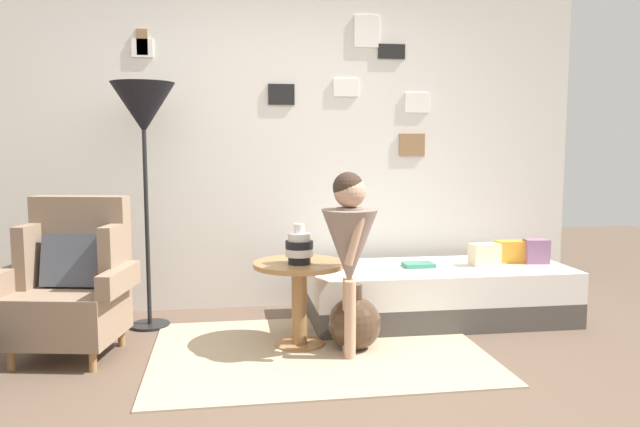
# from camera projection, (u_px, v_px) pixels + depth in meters

# --- Properties ---
(ground_plane) EXTENTS (12.00, 12.00, 0.00)m
(ground_plane) POSITION_uv_depth(u_px,v_px,m) (320.00, 401.00, 3.11)
(ground_plane) COLOR brown
(gallery_wall) EXTENTS (4.80, 0.12, 2.60)m
(gallery_wall) POSITION_uv_depth(u_px,v_px,m) (282.00, 143.00, 4.88)
(gallery_wall) COLOR silver
(gallery_wall) RESTS_ON ground
(rug) EXTENTS (2.05, 1.48, 0.01)m
(rug) POSITION_uv_depth(u_px,v_px,m) (318.00, 351.00, 3.85)
(rug) COLOR tan
(rug) RESTS_ON ground
(armchair) EXTENTS (0.84, 0.69, 0.97)m
(armchair) POSITION_uv_depth(u_px,v_px,m) (72.00, 284.00, 3.78)
(armchair) COLOR #9E7042
(armchair) RESTS_ON ground
(daybed) EXTENTS (1.91, 0.81, 0.40)m
(daybed) POSITION_uv_depth(u_px,v_px,m) (438.00, 293.00, 4.56)
(daybed) COLOR #4C4742
(daybed) RESTS_ON ground
(pillow_head) EXTENTS (0.19, 0.14, 0.18)m
(pillow_head) POSITION_uv_depth(u_px,v_px,m) (536.00, 251.00, 4.65)
(pillow_head) COLOR gray
(pillow_head) RESTS_ON daybed
(pillow_mid) EXTENTS (0.22, 0.13, 0.17)m
(pillow_mid) POSITION_uv_depth(u_px,v_px,m) (510.00, 252.00, 4.69)
(pillow_mid) COLOR orange
(pillow_mid) RESTS_ON daybed
(pillow_back) EXTENTS (0.23, 0.15, 0.16)m
(pillow_back) POSITION_uv_depth(u_px,v_px,m) (485.00, 254.00, 4.57)
(pillow_back) COLOR beige
(pillow_back) RESTS_ON daybed
(side_table) EXTENTS (0.59, 0.59, 0.55)m
(side_table) POSITION_uv_depth(u_px,v_px,m) (299.00, 286.00, 3.94)
(side_table) COLOR #9E7042
(side_table) RESTS_ON ground
(vase_striped) EXTENTS (0.18, 0.18, 0.25)m
(vase_striped) POSITION_uv_depth(u_px,v_px,m) (299.00, 247.00, 3.86)
(vase_striped) COLOR black
(vase_striped) RESTS_ON side_table
(floor_lamp) EXTENTS (0.44, 0.44, 1.72)m
(floor_lamp) POSITION_uv_depth(u_px,v_px,m) (143.00, 115.00, 4.24)
(floor_lamp) COLOR black
(floor_lamp) RESTS_ON ground
(person_child) EXTENTS (0.34, 0.34, 1.13)m
(person_child) POSITION_uv_depth(u_px,v_px,m) (349.00, 240.00, 3.69)
(person_child) COLOR tan
(person_child) RESTS_ON ground
(book_on_daybed) EXTENTS (0.22, 0.16, 0.03)m
(book_on_daybed) POSITION_uv_depth(u_px,v_px,m) (418.00, 265.00, 4.52)
(book_on_daybed) COLOR #3C8669
(book_on_daybed) RESTS_ON daybed
(demijohn_near) EXTENTS (0.34, 0.34, 0.42)m
(demijohn_near) POSITION_uv_depth(u_px,v_px,m) (355.00, 323.00, 3.89)
(demijohn_near) COLOR #473323
(demijohn_near) RESTS_ON ground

